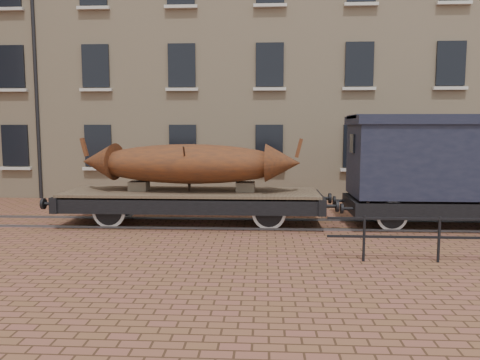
{
  "coord_description": "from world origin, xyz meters",
  "views": [
    {
      "loc": [
        0.83,
        -13.91,
        2.88
      ],
      "look_at": [
        0.06,
        0.5,
        1.3
      ],
      "focal_mm": 35.0,
      "sensor_mm": 36.0,
      "label": 1
    }
  ],
  "objects": [
    {
      "name": "warehouse_cream",
      "position": [
        3.0,
        9.99,
        7.0
      ],
      "size": [
        40.0,
        10.19,
        14.0
      ],
      "color": "#CFB28B",
      "rests_on": "ground"
    },
    {
      "name": "rail_track",
      "position": [
        0.0,
        0.0,
        0.03
      ],
      "size": [
        30.0,
        1.52,
        0.06
      ],
      "color": "#59595E",
      "rests_on": "ground"
    },
    {
      "name": "ground",
      "position": [
        0.0,
        0.0,
        0.0
      ],
      "size": [
        90.0,
        90.0,
        0.0
      ],
      "primitive_type": "plane",
      "color": "brown"
    },
    {
      "name": "flatcar_wagon",
      "position": [
        -1.37,
        -0.0,
        0.81
      ],
      "size": [
        8.58,
        2.33,
        1.29
      ],
      "color": "brown",
      "rests_on": "ground"
    },
    {
      "name": "goods_van",
      "position": [
        6.16,
        0.0,
        2.06
      ],
      "size": [
        6.35,
        2.32,
        3.29
      ],
      "color": "black",
      "rests_on": "ground"
    },
    {
      "name": "iron_boat",
      "position": [
        -1.44,
        0.0,
        1.84
      ],
      "size": [
        6.77,
        2.14,
        1.61
      ],
      "color": "brown",
      "rests_on": "flatcar_wagon"
    }
  ]
}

